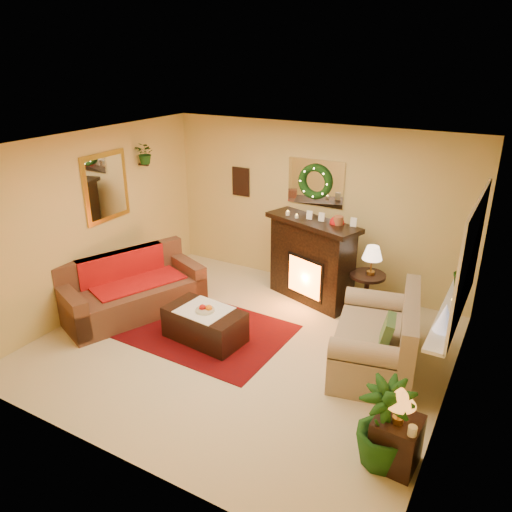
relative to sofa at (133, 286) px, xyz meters
The scene contains 31 objects.
floor 1.90m from the sofa, ahead, with size 5.00×5.00×0.00m, color beige.
ceiling 2.85m from the sofa, ahead, with size 5.00×5.00×0.00m, color white.
wall_back 3.05m from the sofa, 50.76° to the left, with size 5.00×5.00×0.00m, color #EFD88C.
wall_front 3.03m from the sofa, 50.43° to the right, with size 5.00×5.00×0.00m, color #EFD88C.
wall_left 1.09m from the sofa, behind, with size 4.50×4.50×0.00m, color #EFD88C.
wall_right 4.43m from the sofa, ahead, with size 4.50×4.50×0.00m, color #EFD88C.
area_rug 1.31m from the sofa, ahead, with size 2.15×1.61×0.01m, color #3B0207.
sofa is the anchor object (origin of this frame).
red_throw 0.17m from the sofa, 119.87° to the left, with size 0.81×1.32×0.02m, color #AD0001.
fireplace 2.67m from the sofa, 38.88° to the left, with size 1.34×0.42×1.23m, color black.
poinsettia 3.09m from the sofa, 34.77° to the left, with size 0.21×0.21×0.21m, color red.
mantel_candle_a 2.50m from the sofa, 45.72° to the left, with size 0.06×0.06×0.19m, color white.
mantel_candle_b 2.58m from the sofa, 41.85° to the left, with size 0.05×0.05×0.16m, color silver.
mantel_mirror 3.17m from the sofa, 50.51° to the left, with size 0.92×0.02×0.72m, color white.
wreath 3.15m from the sofa, 50.01° to the left, with size 0.55×0.55×0.11m, color #194719.
wall_art 2.56m from the sofa, 77.47° to the left, with size 0.32×0.03×0.48m, color #381E11.
gold_mirror 1.50m from the sofa, 153.61° to the left, with size 0.03×0.84×1.00m, color gold.
hanging_plant 1.93m from the sofa, 114.81° to the left, with size 0.33×0.28×0.36m, color #194719.
loveseat 3.48m from the sofa, ahead, with size 0.92×1.58×0.92m, color gray.
window_frame 4.51m from the sofa, ahead, with size 0.03×1.86×1.36m, color white.
window_glass 4.50m from the sofa, ahead, with size 0.02×1.70×1.22m, color black.
window_sill 4.29m from the sofa, ahead, with size 0.22×1.86×0.04m, color white.
mini_tree 4.28m from the sofa, ahead, with size 0.22×0.22×0.32m, color white.
sill_plant 4.47m from the sofa, 16.64° to the left, with size 0.29×0.24×0.54m, color #155A1E.
side_table_round 3.38m from the sofa, 28.03° to the left, with size 0.51×0.51×0.66m, color #391B10.
lamp_cream 3.44m from the sofa, 27.90° to the left, with size 0.28×0.28×0.43m, color #FFD4A7.
end_table_square 4.24m from the sofa, 13.93° to the right, with size 0.41×0.41×0.50m, color #431E12.
lamp_tiffany 4.25m from the sofa, 14.40° to the right, with size 0.28×0.28×0.41m, color orange.
coffee_table 1.35m from the sofa, ahead, with size 1.05×0.58×0.44m, color #362210.
fruit_bowl 1.37m from the sofa, ahead, with size 0.25×0.25×0.06m, color beige.
floor_palm 4.14m from the sofa, 15.09° to the right, with size 1.51×1.51×2.69m, color #183619.
Camera 1 is at (2.90, -4.80, 3.59)m, focal length 35.00 mm.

